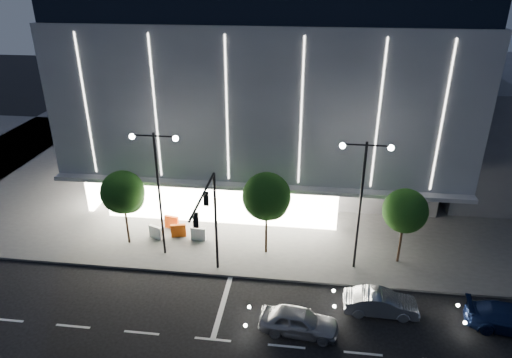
{
  "coord_description": "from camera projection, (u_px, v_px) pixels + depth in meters",
  "views": [
    {
      "loc": [
        6.66,
        -19.79,
        18.28
      ],
      "look_at": [
        3.09,
        8.61,
        5.0
      ],
      "focal_mm": 32.0,
      "sensor_mm": 36.0,
      "label": 1
    }
  ],
  "objects": [
    {
      "name": "street_lamp_east",
      "position": [
        362.0,
        188.0,
        28.02
      ],
      "size": [
        3.16,
        0.36,
        9.0
      ],
      "color": "black",
      "rests_on": "ground"
    },
    {
      "name": "barrier_b",
      "position": [
        156.0,
        232.0,
        33.46
      ],
      "size": [
        1.11,
        0.67,
        1.0
      ],
      "primitive_type": "cube",
      "rotation": [
        0.0,
        0.0,
        -0.41
      ],
      "color": "silver",
      "rests_on": "sidewalk_museum"
    },
    {
      "name": "car_third",
      "position": [
        512.0,
        319.0,
        25.12
      ],
      "size": [
        5.08,
        2.62,
        1.41
      ],
      "primitive_type": "imported",
      "rotation": [
        0.0,
        0.0,
        1.43
      ],
      "color": "#15234F",
      "rests_on": "ground"
    },
    {
      "name": "tree_right",
      "position": [
        405.0,
        213.0,
        29.46
      ],
      "size": [
        2.91,
        2.91,
        5.51
      ],
      "color": "black",
      "rests_on": "ground"
    },
    {
      "name": "barrier_a",
      "position": [
        172.0,
        222.0,
        34.78
      ],
      "size": [
        1.13,
        0.44,
        1.0
      ],
      "primitive_type": "cube",
      "rotation": [
        0.0,
        0.0,
        -0.18
      ],
      "color": "#DA490C",
      "rests_on": "sidewalk_museum"
    },
    {
      "name": "tree_left",
      "position": [
        123.0,
        194.0,
        31.55
      ],
      "size": [
        3.02,
        3.02,
        5.72
      ],
      "color": "black",
      "rests_on": "ground"
    },
    {
      "name": "car_lead",
      "position": [
        299.0,
        321.0,
        24.9
      ],
      "size": [
        4.5,
        2.18,
        1.48
      ],
      "primitive_type": "imported",
      "rotation": [
        0.0,
        0.0,
        1.47
      ],
      "color": "#A0A2A8",
      "rests_on": "ground"
    },
    {
      "name": "tree_mid",
      "position": [
        267.0,
        199.0,
        30.29
      ],
      "size": [
        3.25,
        3.25,
        6.15
      ],
      "color": "black",
      "rests_on": "ground"
    },
    {
      "name": "street_lamp_west",
      "position": [
        158.0,
        177.0,
        29.49
      ],
      "size": [
        3.16,
        0.36,
        9.0
      ],
      "color": "black",
      "rests_on": "ground"
    },
    {
      "name": "traffic_mast",
      "position": [
        210.0,
        214.0,
        27.03
      ],
      "size": [
        0.33,
        5.89,
        7.07
      ],
      "color": "black",
      "rests_on": "ground"
    },
    {
      "name": "museum",
      "position": [
        273.0,
        75.0,
        42.09
      ],
      "size": [
        30.0,
        25.8,
        18.0
      ],
      "color": "#4C4C51",
      "rests_on": "ground"
    },
    {
      "name": "barrier_d",
      "position": [
        198.0,
        234.0,
        33.24
      ],
      "size": [
        1.11,
        0.32,
        1.0
      ],
      "primitive_type": "cube",
      "rotation": [
        0.0,
        0.0,
        -0.06
      ],
      "color": "silver",
      "rests_on": "sidewalk_museum"
    },
    {
      "name": "ground",
      "position": [
        184.0,
        317.0,
        26.26
      ],
      "size": [
        160.0,
        160.0,
        0.0
      ],
      "primitive_type": "plane",
      "color": "black",
      "rests_on": "ground"
    },
    {
      "name": "sidewalk_museum",
      "position": [
        293.0,
        161.0,
        47.26
      ],
      "size": [
        70.0,
        40.0,
        0.15
      ],
      "primitive_type": "cube",
      "color": "#474747",
      "rests_on": "ground"
    },
    {
      "name": "barrier_c",
      "position": [
        179.0,
        231.0,
        33.67
      ],
      "size": [
        1.13,
        0.52,
        1.0
      ],
      "primitive_type": "cube",
      "rotation": [
        0.0,
        0.0,
        0.25
      ],
      "color": "#C6480B",
      "rests_on": "sidewalk_museum"
    },
    {
      "name": "car_second",
      "position": [
        381.0,
        303.0,
        26.32
      ],
      "size": [
        4.25,
        1.5,
        1.4
      ],
      "primitive_type": "imported",
      "rotation": [
        0.0,
        0.0,
        1.57
      ],
      "color": "#A7ABAF",
      "rests_on": "ground"
    }
  ]
}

